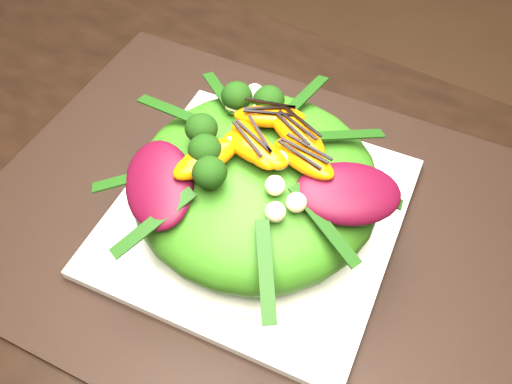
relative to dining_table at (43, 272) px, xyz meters
The scene contains 10 objects.
dining_table is the anchor object (origin of this frame).
placemat 0.21m from the dining_table, 44.80° to the left, with size 0.54×0.41×0.00m, color black.
plate_base 0.21m from the dining_table, 44.80° to the left, with size 0.27×0.27×0.01m, color white.
salad_bowl 0.22m from the dining_table, 44.80° to the left, with size 0.24×0.24×0.02m, color white.
lettuce_mound 0.23m from the dining_table, 44.80° to the left, with size 0.23×0.23×0.08m, color #367415.
radicchio_leaf 0.31m from the dining_table, 33.63° to the left, with size 0.09×0.06×0.02m, color #420718.
orange_segment 0.25m from the dining_table, 48.89° to the left, with size 0.06×0.03×0.02m, color #EA6303.
broccoli_floret 0.24m from the dining_table, 61.52° to the left, with size 0.04×0.04×0.04m, color #0D370A.
macadamia_nut 0.25m from the dining_table, 34.93° to the left, with size 0.02×0.02×0.02m, color #FBE6B0.
balsamic_drizzle 0.25m from the dining_table, 48.89° to the left, with size 0.05×0.00×0.00m, color black.
Camera 1 is at (0.31, -0.11, 1.20)m, focal length 38.00 mm.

